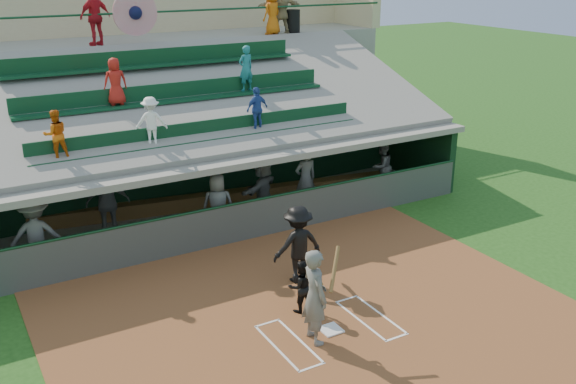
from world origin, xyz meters
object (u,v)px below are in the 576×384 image
catcher (301,286)px  batter_at_plate (315,296)px  trash_bin (292,21)px  home_plate (331,330)px

catcher → batter_at_plate: bearing=80.6°
batter_at_plate → trash_bin: trash_bin is taller
home_plate → trash_bin: bearing=63.2°
home_plate → catcher: (-0.14, 1.00, 0.58)m
home_plate → batter_at_plate: bearing=-165.2°
home_plate → trash_bin: trash_bin is taller
batter_at_plate → catcher: size_ratio=1.68×
batter_at_plate → catcher: batter_at_plate is taller
home_plate → catcher: catcher is taller
home_plate → batter_at_plate: (-0.49, -0.13, 0.99)m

